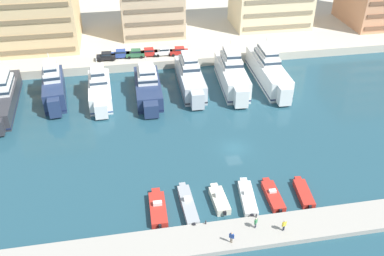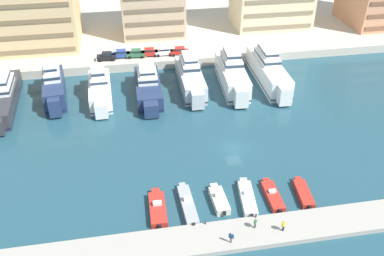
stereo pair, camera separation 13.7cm
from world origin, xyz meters
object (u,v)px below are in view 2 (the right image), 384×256
Objects in this scene: car_black_far_left at (106,56)px; pedestrian_near_edge at (256,222)px; yacht_silver_center at (190,77)px; motorboat_grey_left at (188,204)px; yacht_charcoal_far_left at (5,96)px; car_white_center at (164,51)px; motorboat_red_far_left at (158,208)px; car_red_center_right at (179,51)px; motorboat_red_center at (273,195)px; motorboat_white_center_left at (247,198)px; car_red_center_left at (149,52)px; pedestrian_mid_deck at (284,225)px; yacht_white_center_right at (232,74)px; motorboat_cream_mid_left at (219,200)px; yacht_white_mid_right at (268,70)px; yacht_navy_center_left at (148,86)px; pedestrian_far_side at (231,237)px; yacht_white_mid_left at (100,89)px; yacht_navy_left at (54,87)px; motorboat_red_center_right at (303,193)px; car_green_mid_left at (136,53)px; car_blue_left at (121,54)px.

car_black_far_left reaches higher than pedestrian_near_edge.
yacht_silver_center is 34.91m from motorboat_grey_left.
yacht_charcoal_far_left is 5.14× the size of car_white_center.
motorboat_red_far_left is 1.76× the size of car_red_center_right.
motorboat_white_center_left is at bearing 179.91° from motorboat_red_center.
yacht_charcoal_far_left is 5.14× the size of car_red_center_left.
pedestrian_mid_deck is at bearing -84.51° from car_red_center_right.
car_black_far_left is at bearing -178.14° from car_white_center.
yacht_charcoal_far_left is 44.16m from yacht_white_center_right.
car_red_center_left is at bearing 96.46° from motorboat_cream_mid_left.
yacht_white_center_right is 4.64× the size of car_black_far_left.
yacht_white_mid_right is 3.60× the size of motorboat_cream_mid_left.
car_red_center_right is at bearing 59.50° from yacht_navy_center_left.
car_white_center is 3.47m from car_red_center_right.
motorboat_red_far_left is at bearing 179.00° from motorboat_white_center_left.
yacht_white_mid_right is 12.68× the size of pedestrian_far_side.
pedestrian_far_side reaches higher than motorboat_cream_mid_left.
motorboat_red_center is 51.96m from car_black_far_left.
yacht_white_mid_left is 9.31× the size of pedestrian_far_side.
car_white_center reaches higher than motorboat_grey_left.
yacht_silver_center is 2.43× the size of motorboat_white_center_left.
yacht_navy_left is 50.94m from motorboat_red_center_right.
yacht_silver_center reaches higher than car_black_far_left.
car_red_center_left reaches higher than motorboat_red_center.
car_green_mid_left is (-20.34, 47.59, 2.42)m from motorboat_red_center_right.
motorboat_cream_mid_left is 7.68m from motorboat_red_center.
car_white_center is at bearing -2.03° from car_red_center_left.
pedestrian_near_edge is (8.65, -53.05, -1.16)m from car_red_center_left.
pedestrian_mid_deck is at bearing -74.58° from car_green_mid_left.
motorboat_grey_left is at bearing -88.92° from car_red_center_left.
yacht_silver_center reaches higher than pedestrian_mid_deck.
yacht_navy_center_left is 10.12× the size of pedestrian_mid_deck.
yacht_white_mid_right is at bearing -23.77° from car_blue_left.
yacht_navy_left is 2.50× the size of motorboat_red_center_right.
yacht_charcoal_far_left is 53.64m from pedestrian_near_edge.
pedestrian_near_edge is (37.06, -38.78, -0.43)m from yacht_charcoal_far_left.
car_blue_left is (-19.22, 47.59, 2.44)m from motorboat_red_center.
car_white_center is (-3.82, 12.78, 0.41)m from yacht_silver_center.
yacht_charcoal_far_left is 3.06× the size of motorboat_red_center.
car_blue_left is at bearing 93.63° from motorboat_red_far_left.
pedestrian_far_side reaches higher than pedestrian_near_edge.
car_green_mid_left reaches higher than motorboat_red_far_left.
yacht_silver_center is at bearing 175.13° from yacht_white_center_right.
car_blue_left is at bearing 103.73° from motorboat_cream_mid_left.
motorboat_red_center is 11.06m from pedestrian_far_side.
motorboat_white_center_left is at bearing -100.82° from yacht_white_center_right.
car_blue_left is at bearing 174.23° from car_green_mid_left.
yacht_navy_left reaches higher than car_green_mid_left.
motorboat_red_far_left is 0.96× the size of motorboat_white_center_left.
car_green_mid_left is at bearing 37.19° from yacht_navy_left.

